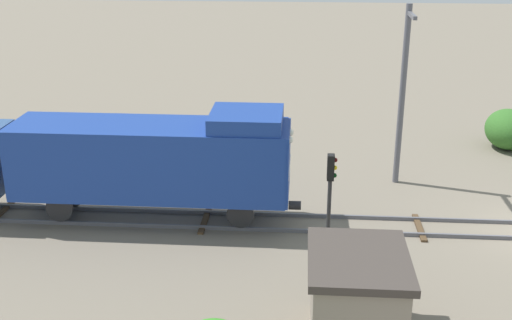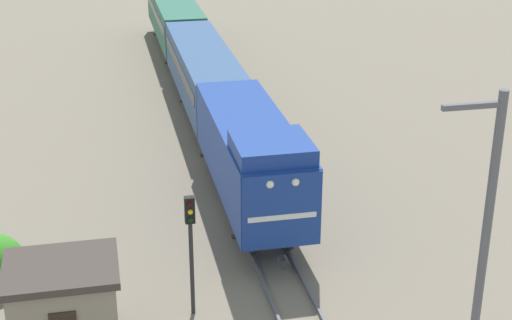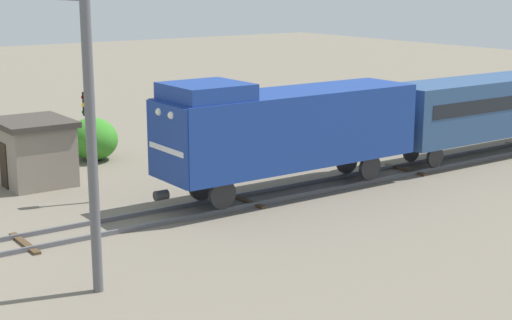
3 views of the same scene
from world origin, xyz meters
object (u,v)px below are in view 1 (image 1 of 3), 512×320
(traffic_signal_mid, at_px, (330,191))
(relay_hut, at_px, (357,297))
(catenary_mast, at_px, (403,92))
(locomotive, at_px, (156,158))

(traffic_signal_mid, distance_m, relay_hut, 4.45)
(traffic_signal_mid, bearing_deg, relay_hut, -170.20)
(traffic_signal_mid, height_order, relay_hut, traffic_signal_mid)
(catenary_mast, bearing_deg, traffic_signal_mid, 157.28)
(locomotive, distance_m, traffic_signal_mid, 7.64)
(locomotive, relative_size, catenary_mast, 1.39)
(locomotive, xyz_separation_m, catenary_mast, (4.94, -10.34, 1.65))
(locomotive, bearing_deg, catenary_mast, -64.45)
(locomotive, height_order, traffic_signal_mid, locomotive)
(traffic_signal_mid, distance_m, catenary_mast, 9.16)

